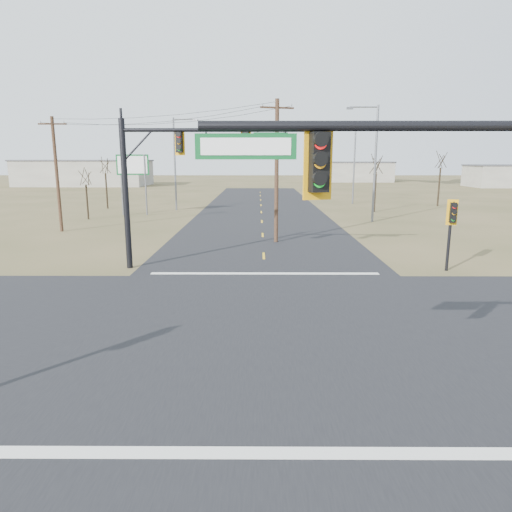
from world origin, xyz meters
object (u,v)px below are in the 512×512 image
at_px(bare_tree_a, 85,176).
at_px(utility_pole_far, 57,173).
at_px(pedestal_signal_ne, 452,218).
at_px(bare_tree_c, 376,164).
at_px(utility_pole_near, 277,170).
at_px(highway_sign, 133,173).
at_px(bare_tree_b, 105,165).
at_px(mast_arm_far, 176,163).
at_px(streetlight_b, 353,159).
at_px(streetlight_c, 177,159).
at_px(bare_tree_d, 441,159).
at_px(streetlight_a, 373,158).

bearing_deg(bare_tree_a, utility_pole_far, -85.40).
xyz_separation_m(pedestal_signal_ne, bare_tree_c, (3.06, 28.37, 2.53)).
bearing_deg(utility_pole_near, bare_tree_c, 58.43).
relative_size(pedestal_signal_ne, highway_sign, 0.60).
bearing_deg(bare_tree_b, pedestal_signal_ne, -47.97).
xyz_separation_m(mast_arm_far, utility_pole_near, (5.66, 8.12, -0.55)).
xyz_separation_m(utility_pole_near, streetlight_b, (11.28, 29.34, 0.76)).
bearing_deg(streetlight_c, mast_arm_far, -62.49).
relative_size(highway_sign, bare_tree_d, 0.88).
bearing_deg(pedestal_signal_ne, bare_tree_d, 82.75).
xyz_separation_m(utility_pole_near, bare_tree_a, (-18.44, 12.86, -0.89)).
xyz_separation_m(utility_pole_near, bare_tree_c, (12.00, 19.53, 0.23)).
xyz_separation_m(mast_arm_far, bare_tree_a, (-12.78, 20.99, -1.44)).
distance_m(pedestal_signal_ne, bare_tree_a, 34.96).
distance_m(utility_pole_far, streetlight_c, 17.72).
xyz_separation_m(utility_pole_far, bare_tree_b, (-1.98, 18.02, 0.40)).
xyz_separation_m(streetlight_a, bare_tree_a, (-27.95, 1.71, -1.79)).
bearing_deg(highway_sign, bare_tree_c, 4.46).
relative_size(pedestal_signal_ne, streetlight_a, 0.36).
bearing_deg(streetlight_b, bare_tree_c, -89.75).
xyz_separation_m(pedestal_signal_ne, highway_sign, (-23.57, 25.20, 1.64)).
bearing_deg(streetlight_a, bare_tree_b, 156.79).
relative_size(mast_arm_far, streetlight_b, 0.94).
bearing_deg(bare_tree_d, utility_pole_near, -129.80).
relative_size(highway_sign, streetlight_c, 0.61).
distance_m(utility_pole_near, streetlight_a, 14.68).
bearing_deg(bare_tree_c, bare_tree_a, -167.65).
bearing_deg(utility_pole_far, bare_tree_a, 94.60).
height_order(utility_pole_near, bare_tree_c, utility_pole_near).
xyz_separation_m(utility_pole_far, streetlight_a, (27.32, 6.14, 1.25)).
height_order(pedestal_signal_ne, bare_tree_c, bare_tree_c).
bearing_deg(streetlight_c, pedestal_signal_ne, -39.14).
bearing_deg(highway_sign, pedestal_signal_ne, -49.24).
distance_m(streetlight_a, streetlight_b, 18.27).
distance_m(streetlight_c, bare_tree_c, 22.86).
bearing_deg(bare_tree_b, streetlight_c, -11.26).
relative_size(mast_arm_far, bare_tree_d, 1.35).
xyz_separation_m(mast_arm_far, streetlight_c, (-5.13, 29.36, 0.21)).
bearing_deg(streetlight_c, bare_tree_c, 13.32).
height_order(utility_pole_near, bare_tree_d, utility_pole_near).
xyz_separation_m(pedestal_signal_ne, utility_pole_far, (-26.74, 13.85, 1.96)).
distance_m(highway_sign, bare_tree_b, 8.46).
xyz_separation_m(mast_arm_far, utility_pole_far, (-12.15, 13.13, -0.90)).
bearing_deg(utility_pole_far, streetlight_a, 12.67).
bearing_deg(utility_pole_near, streetlight_c, 116.94).
xyz_separation_m(highway_sign, bare_tree_d, (36.50, 9.89, 1.39)).
bearing_deg(utility_pole_far, streetlight_c, 66.61).
relative_size(streetlight_b, bare_tree_d, 1.44).
distance_m(highway_sign, bare_tree_a, 5.17).
bearing_deg(pedestal_signal_ne, streetlight_a, 101.33).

